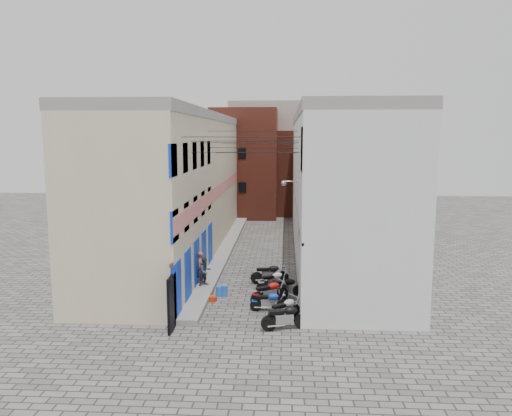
% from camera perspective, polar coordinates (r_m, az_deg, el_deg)
% --- Properties ---
extents(ground, '(90.00, 90.00, 0.00)m').
position_cam_1_polar(ground, '(20.38, -2.14, -13.49)').
color(ground, '#53514E').
rests_on(ground, ground).
extents(plinth, '(0.90, 26.00, 0.25)m').
position_cam_1_polar(plinth, '(32.92, -3.49, -4.78)').
color(plinth, gray).
rests_on(plinth, ground).
extents(building_left, '(5.10, 27.00, 9.00)m').
position_cam_1_polar(building_left, '(32.66, -8.68, 2.82)').
color(building_left, beige).
rests_on(building_left, ground).
extents(building_right, '(5.94, 26.00, 9.00)m').
position_cam_1_polar(building_right, '(32.12, 9.04, 2.73)').
color(building_right, silver).
rests_on(building_right, ground).
extents(building_far_brick_left, '(6.00, 6.00, 10.00)m').
position_cam_1_polar(building_far_brick_left, '(47.06, -1.26, 5.17)').
color(building_far_brick_left, maroon).
rests_on(building_far_brick_left, ground).
extents(building_far_brick_right, '(5.00, 6.00, 8.00)m').
position_cam_1_polar(building_far_brick_right, '(48.97, 4.79, 4.09)').
color(building_far_brick_right, maroon).
rests_on(building_far_brick_right, ground).
extents(building_far_concrete, '(8.00, 5.00, 11.00)m').
position_cam_1_polar(building_far_concrete, '(52.90, 1.45, 6.06)').
color(building_far_concrete, gray).
rests_on(building_far_concrete, ground).
extents(far_shopfront, '(2.00, 0.30, 2.40)m').
position_cam_1_polar(far_shopfront, '(44.53, 1.02, 0.08)').
color(far_shopfront, black).
rests_on(far_shopfront, ground).
extents(overhead_wires, '(5.80, 13.02, 1.32)m').
position_cam_1_polar(overhead_wires, '(26.54, -0.60, 7.35)').
color(overhead_wires, black).
rests_on(overhead_wires, ground).
extents(motorcycle_a, '(2.05, 1.11, 1.13)m').
position_cam_1_polar(motorcycle_a, '(20.00, 3.38, -12.20)').
color(motorcycle_a, black).
rests_on(motorcycle_a, ground).
extents(motorcycle_b, '(1.80, 1.61, 1.07)m').
position_cam_1_polar(motorcycle_b, '(20.90, 3.38, -11.37)').
color(motorcycle_b, '#A9A9AE').
rests_on(motorcycle_b, ground).
extents(motorcycle_c, '(1.69, 0.59, 0.97)m').
position_cam_1_polar(motorcycle_c, '(21.96, 1.52, -10.51)').
color(motorcycle_c, '#0C3DBE').
rests_on(motorcycle_c, ground).
extents(motorcycle_d, '(1.98, 1.61, 1.14)m').
position_cam_1_polar(motorcycle_d, '(22.95, 1.59, -9.45)').
color(motorcycle_d, '#B90E0D').
rests_on(motorcycle_d, ground).
extents(motorcycle_e, '(1.84, 0.64, 1.05)m').
position_cam_1_polar(motorcycle_e, '(23.88, 3.40, -8.85)').
color(motorcycle_e, black).
rests_on(motorcycle_e, ground).
extents(motorcycle_f, '(1.89, 1.44, 1.07)m').
position_cam_1_polar(motorcycle_f, '(24.78, 2.05, -8.18)').
color(motorcycle_f, silver).
rests_on(motorcycle_f, ground).
extents(motorcycle_g, '(2.06, 0.98, 1.14)m').
position_cam_1_polar(motorcycle_g, '(25.86, 1.57, -7.39)').
color(motorcycle_g, black).
rests_on(motorcycle_g, ground).
extents(person_a, '(0.55, 0.67, 1.57)m').
position_cam_1_polar(person_a, '(25.22, -6.23, -6.76)').
color(person_a, '#9F543A').
rests_on(person_a, plinth).
extents(person_b, '(0.87, 0.87, 1.42)m').
position_cam_1_polar(person_b, '(24.78, -5.83, -7.20)').
color(person_b, '#343C4E').
rests_on(person_b, plinth).
extents(water_jug_near, '(0.33, 0.33, 0.47)m').
position_cam_1_polar(water_jug_near, '(24.07, -4.22, -9.45)').
color(water_jug_near, blue).
rests_on(water_jug_near, ground).
extents(water_jug_far, '(0.44, 0.44, 0.53)m').
position_cam_1_polar(water_jug_far, '(24.02, -3.66, -9.41)').
color(water_jug_far, blue).
rests_on(water_jug_far, ground).
extents(red_crate, '(0.45, 0.38, 0.24)m').
position_cam_1_polar(red_crate, '(23.35, -5.07, -10.32)').
color(red_crate, red).
rests_on(red_crate, ground).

